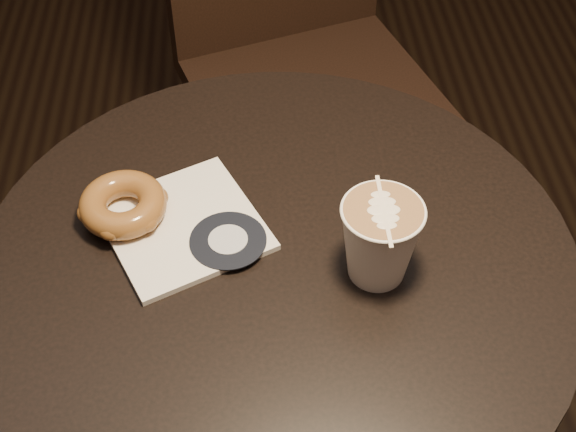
{
  "coord_description": "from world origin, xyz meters",
  "views": [
    {
      "loc": [
        -0.03,
        -0.59,
        1.46
      ],
      "look_at": [
        0.01,
        0.03,
        0.79
      ],
      "focal_mm": 50.0,
      "sensor_mm": 36.0,
      "label": 1
    }
  ],
  "objects": [
    {
      "name": "latte_cup",
      "position": [
        0.11,
        -0.03,
        0.8
      ],
      "size": [
        0.09,
        0.09,
        0.1
      ],
      "primitive_type": null,
      "color": "white",
      "rests_on": "cafe_table"
    },
    {
      "name": "pastry_bag",
      "position": [
        -0.11,
        0.05,
        0.75
      ],
      "size": [
        0.23,
        0.23,
        0.01
      ],
      "primitive_type": "cube",
      "rotation": [
        0.0,
        0.0,
        0.44
      ],
      "color": "white",
      "rests_on": "cafe_table"
    },
    {
      "name": "chair",
      "position": [
        0.07,
        0.71,
        0.61
      ],
      "size": [
        0.55,
        0.55,
        1.09
      ],
      "rotation": [
        0.0,
        0.0,
        0.32
      ],
      "color": "black",
      "rests_on": "ground"
    },
    {
      "name": "doughnut",
      "position": [
        -0.18,
        0.07,
        0.77
      ],
      "size": [
        0.1,
        0.1,
        0.03
      ],
      "primitive_type": "torus",
      "color": "brown",
      "rests_on": "pastry_bag"
    },
    {
      "name": "cafe_table",
      "position": [
        0.0,
        0.0,
        0.55
      ],
      "size": [
        0.7,
        0.7,
        0.75
      ],
      "color": "black",
      "rests_on": "ground"
    }
  ]
}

